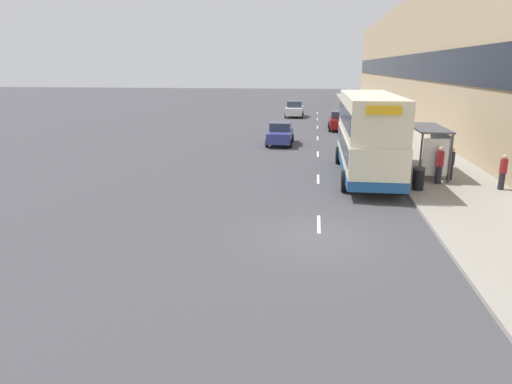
# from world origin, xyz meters

# --- Properties ---
(ground_plane) EXTENTS (220.00, 220.00, 0.00)m
(ground_plane) POSITION_xyz_m (0.00, 0.00, 0.00)
(ground_plane) COLOR #424247
(pavement) EXTENTS (5.00, 93.00, 0.14)m
(pavement) POSITION_xyz_m (6.50, 38.50, 0.07)
(pavement) COLOR gray
(pavement) RESTS_ON ground_plane
(terrace_facade) EXTENTS (3.10, 93.00, 12.63)m
(terrace_facade) POSITION_xyz_m (10.49, 38.50, 6.31)
(terrace_facade) COLOR tan
(terrace_facade) RESTS_ON ground_plane
(lane_mark_0) EXTENTS (0.12, 2.00, 0.01)m
(lane_mark_0) POSITION_xyz_m (0.00, 1.33, 0.01)
(lane_mark_0) COLOR silver
(lane_mark_0) RESTS_ON ground_plane
(lane_mark_1) EXTENTS (0.12, 2.00, 0.01)m
(lane_mark_1) POSITION_xyz_m (0.00, 8.41, 0.01)
(lane_mark_1) COLOR silver
(lane_mark_1) RESTS_ON ground_plane
(lane_mark_2) EXTENTS (0.12, 2.00, 0.01)m
(lane_mark_2) POSITION_xyz_m (0.00, 15.49, 0.01)
(lane_mark_2) COLOR silver
(lane_mark_2) RESTS_ON ground_plane
(lane_mark_3) EXTENTS (0.12, 2.00, 0.01)m
(lane_mark_3) POSITION_xyz_m (0.00, 22.57, 0.01)
(lane_mark_3) COLOR silver
(lane_mark_3) RESTS_ON ground_plane
(lane_mark_4) EXTENTS (0.12, 2.00, 0.01)m
(lane_mark_4) POSITION_xyz_m (0.00, 29.65, 0.01)
(lane_mark_4) COLOR silver
(lane_mark_4) RESTS_ON ground_plane
(lane_mark_5) EXTENTS (0.12, 2.00, 0.01)m
(lane_mark_5) POSITION_xyz_m (0.00, 36.73, 0.01)
(lane_mark_5) COLOR silver
(lane_mark_5) RESTS_ON ground_plane
(lane_mark_6) EXTENTS (0.12, 2.00, 0.01)m
(lane_mark_6) POSITION_xyz_m (0.00, 43.81, 0.01)
(lane_mark_6) COLOR silver
(lane_mark_6) RESTS_ON ground_plane
(bus_shelter) EXTENTS (1.60, 4.20, 2.48)m
(bus_shelter) POSITION_xyz_m (5.77, 9.52, 1.88)
(bus_shelter) COLOR #4C4C51
(bus_shelter) RESTS_ON ground_plane
(double_decker_bus_near) EXTENTS (2.85, 10.07, 4.30)m
(double_decker_bus_near) POSITION_xyz_m (2.47, 9.22, 2.28)
(double_decker_bus_near) COLOR beige
(double_decker_bus_near) RESTS_ON ground_plane
(car_0) EXTENTS (1.92, 4.06, 1.76)m
(car_0) POSITION_xyz_m (1.94, 27.81, 0.87)
(car_0) COLOR maroon
(car_0) RESTS_ON ground_plane
(car_1) EXTENTS (1.91, 4.23, 1.66)m
(car_1) POSITION_xyz_m (-2.81, 19.14, 0.83)
(car_1) COLOR navy
(car_1) RESTS_ON ground_plane
(car_2) EXTENTS (2.06, 4.45, 1.81)m
(car_2) POSITION_xyz_m (-2.67, 38.89, 0.89)
(car_2) COLOR silver
(car_2) RESTS_ON ground_plane
(pedestrian_at_shelter) EXTENTS (0.32, 0.32, 1.63)m
(pedestrian_at_shelter) POSITION_xyz_m (6.54, 8.55, 0.97)
(pedestrian_at_shelter) COLOR #23232D
(pedestrian_at_shelter) RESTS_ON ground_plane
(pedestrian_1) EXTENTS (0.36, 0.36, 1.82)m
(pedestrian_1) POSITION_xyz_m (5.77, 7.67, 1.07)
(pedestrian_1) COLOR #23232D
(pedestrian_1) RESTS_ON ground_plane
(pedestrian_2) EXTENTS (0.33, 0.33, 1.64)m
(pedestrian_2) POSITION_xyz_m (8.39, 6.90, 0.98)
(pedestrian_2) COLOR #23232D
(pedestrian_2) RESTS_ON ground_plane
(litter_bin) EXTENTS (0.55, 0.55, 1.05)m
(litter_bin) POSITION_xyz_m (4.55, 6.36, 0.67)
(litter_bin) COLOR black
(litter_bin) RESTS_ON ground_plane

